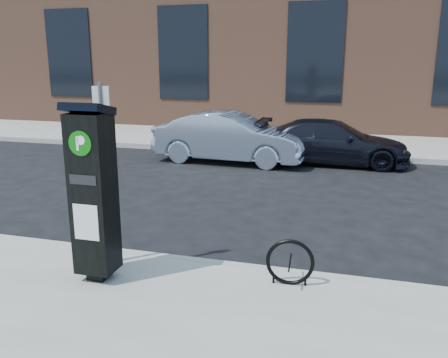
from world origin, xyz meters
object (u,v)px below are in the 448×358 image
(sign_pole, at_px, (106,177))
(bike_rack, at_px, (290,262))
(car_dark, at_px, (332,142))
(car_silver, at_px, (230,137))
(parking_kiosk, at_px, (93,191))

(sign_pole, bearing_deg, bike_rack, -11.23)
(bike_rack, relative_size, car_dark, 0.14)
(car_silver, distance_m, car_dark, 2.78)
(parking_kiosk, bearing_deg, car_silver, 93.14)
(parking_kiosk, xyz_separation_m, bike_rack, (2.30, 0.47, -0.84))
(bike_rack, xyz_separation_m, car_silver, (-2.70, 7.23, 0.25))
(sign_pole, height_order, car_dark, sign_pole)
(bike_rack, bearing_deg, sign_pole, 175.40)
(parking_kiosk, distance_m, sign_pole, 0.48)
(sign_pole, height_order, bike_rack, sign_pole)
(parking_kiosk, height_order, sign_pole, sign_pole)
(car_silver, xyz_separation_m, car_dark, (2.72, 0.57, -0.10))
(car_dark, bearing_deg, sign_pole, 161.78)
(parking_kiosk, relative_size, car_dark, 0.53)
(sign_pole, xyz_separation_m, car_dark, (2.41, 7.81, -0.73))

